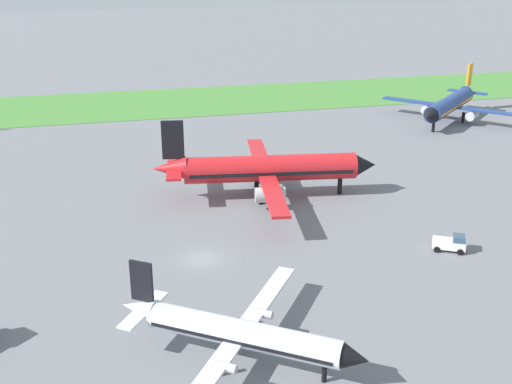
% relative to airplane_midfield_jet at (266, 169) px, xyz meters
% --- Properties ---
extents(ground_plane, '(600.00, 600.00, 0.00)m').
position_rel_airplane_midfield_jet_xyz_m(ground_plane, '(-11.68, -16.69, -3.97)').
color(ground_plane, slate).
extents(grass_taxiway_strip, '(360.00, 28.00, 0.08)m').
position_rel_airplane_midfield_jet_xyz_m(grass_taxiway_strip, '(-11.68, 59.48, -3.93)').
color(grass_taxiway_strip, '#478438').
rests_on(grass_taxiway_strip, ground_plane).
extents(airplane_midfield_jet, '(30.61, 31.10, 11.01)m').
position_rel_airplane_midfield_jet_xyz_m(airplane_midfield_jet, '(0.00, 0.00, 0.00)').
color(airplane_midfield_jet, red).
rests_on(airplane_midfield_jet, ground_plane).
extents(airplane_foreground_turboprop, '(19.11, 21.70, 7.60)m').
position_rel_airplane_midfield_jet_xyz_m(airplane_foreground_turboprop, '(-11.77, -35.74, -1.19)').
color(airplane_foreground_turboprop, silver).
rests_on(airplane_foreground_turboprop, ground_plane).
extents(airplane_parked_jet_far, '(22.29, 21.66, 9.72)m').
position_rel_airplane_midfield_jet_xyz_m(airplane_parked_jet_far, '(44.98, 30.14, -0.47)').
color(airplane_parked_jet_far, navy).
rests_on(airplane_parked_jet_far, ground_plane).
extents(pushback_tug_midfield, '(4.02, 3.34, 1.95)m').
position_rel_airplane_midfield_jet_xyz_m(pushback_tug_midfield, '(15.96, -21.27, -3.05)').
color(pushback_tug_midfield, white).
rests_on(pushback_tug_midfield, ground_plane).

